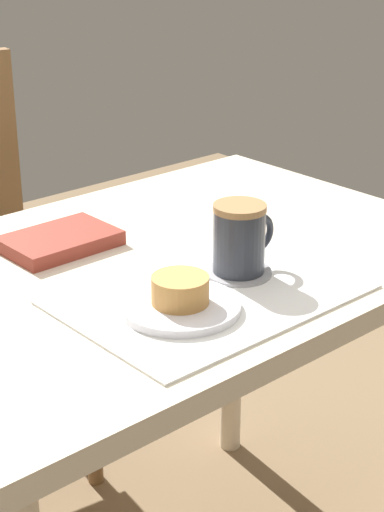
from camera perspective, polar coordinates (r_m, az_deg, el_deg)
dining_table at (r=1.42m, az=-2.00°, el=-3.75°), size 1.00×0.68×0.73m
placemat at (r=1.25m, az=1.22°, el=-2.57°), size 0.42×0.30×0.00m
pastry_plate at (r=1.19m, az=-0.79°, el=-3.38°), size 0.17×0.17×0.01m
pastry at (r=1.18m, az=-0.79°, el=-2.27°), size 0.08×0.08×0.04m
coffee_coaster at (r=1.31m, az=3.11°, el=-1.09°), size 0.10×0.10×0.00m
coffee_mug at (r=1.29m, az=3.24°, el=1.22°), size 0.11×0.08×0.11m
small_book at (r=1.43m, az=-8.81°, el=1.01°), size 0.18×0.13×0.02m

